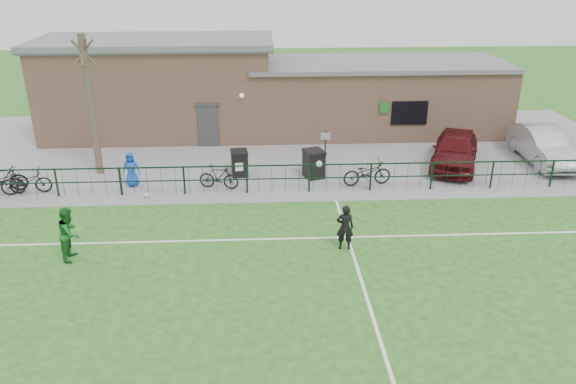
{
  "coord_description": "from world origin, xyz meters",
  "views": [
    {
      "loc": [
        -0.88,
        -12.89,
        8.99
      ],
      "look_at": [
        0.0,
        5.0,
        1.3
      ],
      "focal_mm": 35.0,
      "sensor_mm": 36.0,
      "label": 1
    }
  ],
  "objects_px": {
    "bicycle_c": "(26,182)",
    "bicycle_e": "(367,173)",
    "bicycle_a": "(1,182)",
    "car_silver": "(544,145)",
    "bare_tree": "(91,107)",
    "wheelie_bin_right": "(314,165)",
    "car_maroon": "(455,150)",
    "sign_post": "(325,153)",
    "wheelie_bin_left": "(239,164)",
    "spectator_child": "(131,169)",
    "outfield_player": "(70,233)",
    "ball_ground": "(146,195)",
    "bicycle_b": "(3,179)",
    "bicycle_d": "(219,177)"
  },
  "relations": [
    {
      "from": "spectator_child",
      "to": "ball_ground",
      "type": "distance_m",
      "value": 1.63
    },
    {
      "from": "bicycle_a",
      "to": "ball_ground",
      "type": "relative_size",
      "value": 8.16
    },
    {
      "from": "wheelie_bin_right",
      "to": "ball_ground",
      "type": "xyz_separation_m",
      "value": [
        -6.83,
        -1.91,
        -0.46
      ]
    },
    {
      "from": "bare_tree",
      "to": "wheelie_bin_right",
      "type": "xyz_separation_m",
      "value": [
        9.33,
        -0.9,
        -2.42
      ]
    },
    {
      "from": "wheelie_bin_right",
      "to": "outfield_player",
      "type": "height_order",
      "value": "outfield_player"
    },
    {
      "from": "bicycle_c",
      "to": "bicycle_e",
      "type": "relative_size",
      "value": 0.95
    },
    {
      "from": "sign_post",
      "to": "car_maroon",
      "type": "height_order",
      "value": "sign_post"
    },
    {
      "from": "bicycle_d",
      "to": "bicycle_e",
      "type": "relative_size",
      "value": 0.82
    },
    {
      "from": "bicycle_b",
      "to": "wheelie_bin_right",
      "type": "bearing_deg",
      "value": -97.06
    },
    {
      "from": "bare_tree",
      "to": "wheelie_bin_right",
      "type": "height_order",
      "value": "bare_tree"
    },
    {
      "from": "bare_tree",
      "to": "sign_post",
      "type": "distance_m",
      "value": 10.06
    },
    {
      "from": "bicycle_a",
      "to": "car_silver",
      "type": "bearing_deg",
      "value": -80.4
    },
    {
      "from": "bicycle_c",
      "to": "bicycle_e",
      "type": "height_order",
      "value": "bicycle_e"
    },
    {
      "from": "bicycle_a",
      "to": "bicycle_d",
      "type": "relative_size",
      "value": 1.18
    },
    {
      "from": "car_maroon",
      "to": "sign_post",
      "type": "bearing_deg",
      "value": -150.87
    },
    {
      "from": "bicycle_a",
      "to": "ball_ground",
      "type": "height_order",
      "value": "bicycle_a"
    },
    {
      "from": "wheelie_bin_left",
      "to": "ball_ground",
      "type": "relative_size",
      "value": 4.3
    },
    {
      "from": "wheelie_bin_left",
      "to": "car_silver",
      "type": "bearing_deg",
      "value": -2.62
    },
    {
      "from": "wheelie_bin_left",
      "to": "outfield_player",
      "type": "xyz_separation_m",
      "value": [
        -5.09,
        -6.92,
        0.34
      ]
    },
    {
      "from": "bicycle_b",
      "to": "bare_tree",
      "type": "bearing_deg",
      "value": -71.34
    },
    {
      "from": "bicycle_b",
      "to": "outfield_player",
      "type": "relative_size",
      "value": 1.06
    },
    {
      "from": "bicycle_a",
      "to": "sign_post",
      "type": "bearing_deg",
      "value": -80.38
    },
    {
      "from": "spectator_child",
      "to": "bicycle_d",
      "type": "bearing_deg",
      "value": -11.98
    },
    {
      "from": "wheelie_bin_right",
      "to": "car_silver",
      "type": "distance_m",
      "value": 10.81
    },
    {
      "from": "bicycle_a",
      "to": "bicycle_d",
      "type": "bearing_deg",
      "value": -85.97
    },
    {
      "from": "car_maroon",
      "to": "spectator_child",
      "type": "bearing_deg",
      "value": -151.32
    },
    {
      "from": "car_maroon",
      "to": "spectator_child",
      "type": "xyz_separation_m",
      "value": [
        -14.06,
        -1.6,
        -0.07
      ]
    },
    {
      "from": "outfield_player",
      "to": "ball_ground",
      "type": "relative_size",
      "value": 7.28
    },
    {
      "from": "car_maroon",
      "to": "bicycle_c",
      "type": "distance_m",
      "value": 18.24
    },
    {
      "from": "wheelie_bin_left",
      "to": "bicycle_d",
      "type": "bearing_deg",
      "value": -125.32
    },
    {
      "from": "wheelie_bin_left",
      "to": "sign_post",
      "type": "relative_size",
      "value": 0.52
    },
    {
      "from": "outfield_player",
      "to": "car_silver",
      "type": "bearing_deg",
      "value": -65.72
    },
    {
      "from": "sign_post",
      "to": "car_silver",
      "type": "distance_m",
      "value": 10.28
    },
    {
      "from": "ball_ground",
      "to": "bicycle_c",
      "type": "bearing_deg",
      "value": 172.19
    },
    {
      "from": "bicycle_e",
      "to": "car_maroon",
      "type": "bearing_deg",
      "value": -73.72
    },
    {
      "from": "sign_post",
      "to": "outfield_player",
      "type": "height_order",
      "value": "sign_post"
    },
    {
      "from": "wheelie_bin_left",
      "to": "bicycle_b",
      "type": "bearing_deg",
      "value": -178.13
    },
    {
      "from": "car_silver",
      "to": "bicycle_c",
      "type": "relative_size",
      "value": 2.51
    },
    {
      "from": "wheelie_bin_right",
      "to": "sign_post",
      "type": "bearing_deg",
      "value": 9.05
    },
    {
      "from": "car_maroon",
      "to": "bare_tree",
      "type": "bearing_deg",
      "value": -157.54
    },
    {
      "from": "bicycle_b",
      "to": "bicycle_c",
      "type": "relative_size",
      "value": 0.97
    },
    {
      "from": "wheelie_bin_right",
      "to": "spectator_child",
      "type": "bearing_deg",
      "value": 167.13
    },
    {
      "from": "car_maroon",
      "to": "bicycle_a",
      "type": "height_order",
      "value": "car_maroon"
    },
    {
      "from": "bicycle_b",
      "to": "bicycle_e",
      "type": "xyz_separation_m",
      "value": [
        14.77,
        0.03,
        -0.02
      ]
    },
    {
      "from": "car_silver",
      "to": "bicycle_e",
      "type": "bearing_deg",
      "value": -162.49
    },
    {
      "from": "spectator_child",
      "to": "bicycle_c",
      "type": "bearing_deg",
      "value": -175.83
    },
    {
      "from": "bare_tree",
      "to": "bicycle_e",
      "type": "height_order",
      "value": "bare_tree"
    },
    {
      "from": "sign_post",
      "to": "bicycle_c",
      "type": "xyz_separation_m",
      "value": [
        -12.16,
        -1.5,
        -0.49
      ]
    },
    {
      "from": "wheelie_bin_left",
      "to": "ball_ground",
      "type": "xyz_separation_m",
      "value": [
        -3.63,
        -2.29,
        -0.42
      ]
    },
    {
      "from": "bicycle_a",
      "to": "outfield_player",
      "type": "xyz_separation_m",
      "value": [
        4.39,
        -5.35,
        0.34
      ]
    }
  ]
}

